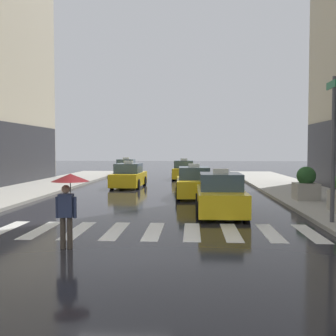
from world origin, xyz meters
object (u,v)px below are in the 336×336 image
Objects in this scene: taxi_second at (194,183)px; taxi_fifth at (126,168)px; taxi_third at (129,177)px; pedestrian_with_umbrella at (69,190)px; taxi_lead at (220,196)px; planter_mid_block at (306,185)px; taxi_fourth at (184,171)px.

taxi_second is 18.47m from taxi_fifth.
pedestrian_with_umbrella reaches higher than taxi_third.
taxi_second is 11.92m from pedestrian_with_umbrella.
taxi_lead is at bearing -71.57° from taxi_fifth.
taxi_third is 12.19m from planter_mid_block.
pedestrian_with_umbrella is at bearing -83.37° from taxi_fifth.
taxi_fourth is 16.20m from planter_mid_block.
taxi_fifth is at bearing 121.73° from planter_mid_block.
taxi_fourth is at bearing 112.36° from planter_mid_block.
taxi_lead is 0.99× the size of taxi_second.
taxi_third is at bearing 130.12° from taxi_second.
taxi_lead and taxi_second have the same top height.
taxi_fourth is at bearing 93.50° from taxi_second.
planter_mid_block is (6.16, -14.99, 0.15)m from taxi_fourth.
taxi_second is at bearing -69.10° from taxi_fifth.
taxi_third is 12.25m from taxi_fifth.
taxi_lead is 0.99× the size of taxi_fifth.
pedestrian_with_umbrella is (-2.46, -24.34, 0.79)m from taxi_fourth.
taxi_second is at bearing 100.39° from taxi_lead.
taxi_fourth is at bearing 84.22° from pedestrian_with_umbrella.
taxi_fifth is (-2.20, 12.05, 0.00)m from taxi_third.
planter_mid_block is (11.97, -19.35, 0.15)m from taxi_fifth.
taxi_lead is 5.59m from planter_mid_block.
pedestrian_with_umbrella is 1.21× the size of planter_mid_block.
pedestrian_with_umbrella is (-3.25, -11.44, 0.79)m from taxi_second.
taxi_lead and taxi_fourth have the same top height.
taxi_third is at bearing -79.64° from taxi_fifth.
taxi_lead is 5.70m from taxi_second.
taxi_third is 2.37× the size of pedestrian_with_umbrella.
taxi_fifth is 2.36× the size of pedestrian_with_umbrella.
planter_mid_block is (5.38, -2.09, 0.15)m from taxi_second.
pedestrian_with_umbrella reaches higher than taxi_second.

